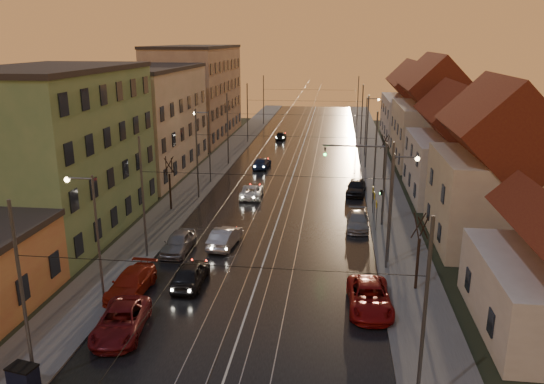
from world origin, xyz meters
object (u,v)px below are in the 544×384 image
at_px(parked_left_2, 131,283).
at_px(dumpster, 23,379).
at_px(driving_car_0, 190,274).
at_px(traffic_light_mast, 373,174).
at_px(parked_right_2, 356,187).
at_px(driving_car_2, 252,191).
at_px(street_lamp_0, 92,227).
at_px(parked_left_1, 121,321).
at_px(parked_right_1, 358,221).
at_px(driving_car_3, 262,163).
at_px(parked_left_3, 179,242).
at_px(street_lamp_2, 206,140).
at_px(street_lamp_3, 368,121).
at_px(driving_car_4, 281,136).
at_px(driving_car_1, 225,237).
at_px(parked_right_0, 370,298).
at_px(street_lamp_1, 396,198).

bearing_deg(parked_left_2, dumpster, -94.49).
distance_m(driving_car_0, dumpster, 12.44).
height_order(traffic_light_mast, parked_right_2, traffic_light_mast).
bearing_deg(driving_car_2, street_lamp_0, 73.26).
distance_m(street_lamp_0, parked_left_1, 5.90).
height_order(traffic_light_mast, parked_right_1, traffic_light_mast).
distance_m(driving_car_3, parked_left_3, 27.44).
distance_m(street_lamp_2, parked_left_3, 20.25).
distance_m(street_lamp_3, driving_car_3, 16.20).
bearing_deg(driving_car_4, driving_car_0, 88.22).
relative_size(driving_car_0, driving_car_1, 1.01).
bearing_deg(driving_car_1, driving_car_4, -83.14).
bearing_deg(driving_car_2, street_lamp_2, -43.69).
bearing_deg(street_lamp_2, parked_left_1, -85.03).
bearing_deg(street_lamp_0, driving_car_4, 84.47).
bearing_deg(street_lamp_0, street_lamp_2, 90.00).
relative_size(street_lamp_0, street_lamp_2, 1.00).
xyz_separation_m(driving_car_0, parked_right_0, (11.38, -1.91, -0.03)).
relative_size(driving_car_0, driving_car_3, 1.03).
height_order(driving_car_2, driving_car_4, driving_car_4).
bearing_deg(street_lamp_3, parked_right_2, -96.22).
height_order(parked_left_3, parked_right_1, parked_left_3).
bearing_deg(traffic_light_mast, parked_right_1, -143.77).
relative_size(street_lamp_3, driving_car_4, 2.07).
relative_size(driving_car_2, parked_right_0, 0.86).
bearing_deg(driving_car_2, driving_car_1, 87.22).
height_order(street_lamp_1, parked_left_1, street_lamp_1).
relative_size(street_lamp_2, driving_car_3, 1.80).
bearing_deg(parked_left_2, driving_car_0, 29.07).
bearing_deg(parked_right_2, street_lamp_2, 177.84).
relative_size(parked_right_0, parked_right_1, 1.20).
bearing_deg(parked_right_1, parked_left_1, -125.12).
bearing_deg(street_lamp_3, parked_right_0, -92.63).
xyz_separation_m(driving_car_0, parked_left_1, (-2.15, -6.25, -0.06)).
height_order(street_lamp_2, parked_right_1, street_lamp_2).
height_order(driving_car_2, parked_left_1, parked_left_1).
height_order(parked_left_2, parked_right_0, parked_right_0).
height_order(driving_car_3, parked_right_1, parked_right_1).
height_order(driving_car_1, parked_right_2, parked_right_2).
bearing_deg(driving_car_3, driving_car_1, 94.54).
relative_size(street_lamp_0, traffic_light_mast, 1.11).
height_order(driving_car_3, driving_car_4, driving_car_4).
bearing_deg(traffic_light_mast, driving_car_1, -151.72).
relative_size(street_lamp_1, parked_left_1, 1.54).
xyz_separation_m(parked_left_2, parked_right_1, (14.51, 13.81, -0.06)).
relative_size(driving_car_3, parked_left_2, 0.90).
bearing_deg(parked_left_1, driving_car_0, 64.15).
xyz_separation_m(street_lamp_2, parked_left_1, (2.71, -31.18, -4.16)).
distance_m(street_lamp_0, street_lamp_2, 28.00).
distance_m(traffic_light_mast, driving_car_1, 13.48).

